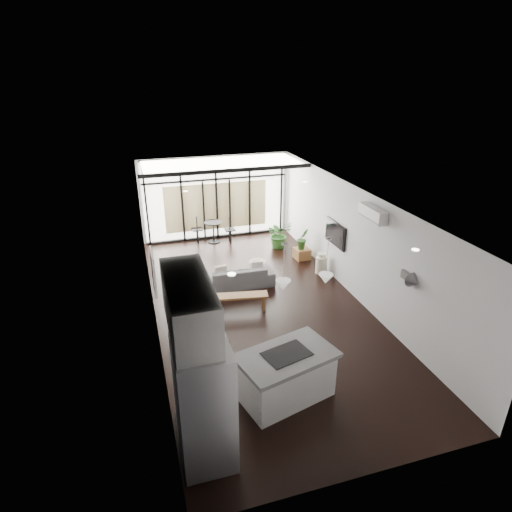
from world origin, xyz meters
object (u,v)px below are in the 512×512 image
console_bench (241,302)px  milk_can (321,263)px  sofa (238,273)px  tv (335,234)px  fridge (204,403)px  pouf (257,268)px  island (286,376)px

console_bench → milk_can: 3.03m
sofa → tv: 2.85m
sofa → milk_can: size_ratio=3.11×
tv → milk_can: bearing=123.9°
fridge → console_bench: 4.32m
console_bench → pouf: console_bench is taller
island → console_bench: island is taller
sofa → milk_can: sofa is taller
fridge → pouf: fridge is taller
island → pouf: bearing=64.0°
fridge → tv: size_ratio=1.83×
sofa → pouf: 0.90m
pouf → tv: size_ratio=0.44×
console_bench → tv: (2.94, 1.01, 1.09)m
pouf → fridge: bearing=-114.0°
pouf → milk_can: bearing=-14.5°
pouf → console_bench: bearing=-118.4°
island → tv: bearing=39.6°
island → sofa: (0.25, 4.37, -0.09)m
milk_can → tv: bearing=-56.1°
console_bench → fridge: bearing=-102.0°
sofa → pouf: bearing=-142.2°
island → console_bench: 3.12m
milk_can → fridge: bearing=-129.3°
island → fridge: 1.87m
island → tv: size_ratio=1.53×
pouf → milk_can: milk_can is taller
fridge → pouf: (2.54, 5.72, -0.81)m
sofa → milk_can: (2.48, 0.06, -0.07)m
fridge → pouf: bearing=66.0°
pouf → tv: bearing=-21.3°
fridge → milk_can: 6.84m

